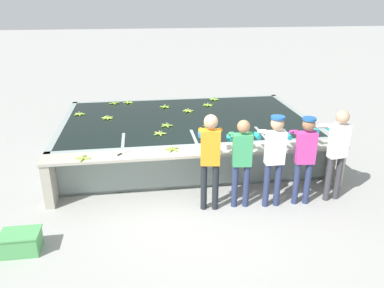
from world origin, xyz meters
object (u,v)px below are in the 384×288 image
banana_bunch_floating_6 (167,125)px  crate (21,242)px  banana_bunch_floating_5 (238,138)px  banana_bunch_floating_4 (114,103)px  knife_0 (123,153)px  banana_bunch_floating_7 (79,114)px  banana_bunch_floating_3 (208,105)px  banana_bunch_ledge_1 (83,158)px  banana_bunch_floating_9 (129,102)px  banana_bunch_floating_11 (160,133)px  worker_0 (210,153)px  banana_bunch_floating_8 (188,111)px  banana_bunch_ledge_0 (172,149)px  worker_2 (274,152)px  knife_1 (279,146)px  banana_bunch_floating_0 (209,127)px  worker_3 (305,152)px  banana_bunch_floating_10 (214,99)px  banana_bunch_floating_2 (107,118)px  banana_bunch_floating_1 (165,107)px  worker_4 (337,147)px

banana_bunch_floating_6 → crate: (-2.35, -2.81, -0.73)m
banana_bunch_floating_5 → banana_bunch_floating_6: size_ratio=1.02×
banana_bunch_floating_4 → knife_0: (0.31, -3.40, -0.01)m
banana_bunch_floating_7 → banana_bunch_floating_3: bearing=6.4°
banana_bunch_floating_3 → banana_bunch_ledge_1: banana_bunch_ledge_1 is taller
banana_bunch_floating_5 → banana_bunch_floating_9: bearing=126.1°
banana_bunch_floating_11 → banana_bunch_floating_3: bearing=55.4°
worker_0 → banana_bunch_floating_8: (0.03, 3.01, -0.15)m
banana_bunch_floating_8 → banana_bunch_ledge_1: banana_bunch_ledge_1 is taller
worker_0 → banana_bunch_floating_7: bearing=129.3°
banana_bunch_ledge_0 → banana_bunch_floating_6: bearing=89.5°
worker_2 → knife_1: 0.63m
banana_bunch_ledge_1 → knife_1: (3.53, 0.05, -0.01)m
banana_bunch_floating_0 → banana_bunch_floating_3: same height
worker_2 → banana_bunch_floating_3: size_ratio=5.90×
banana_bunch_floating_7 → banana_bunch_floating_9: same height
banana_bunch_floating_9 → crate: banana_bunch_floating_9 is taller
worker_3 → banana_bunch_floating_11: 2.85m
banana_bunch_floating_10 → worker_0: bearing=-102.3°
banana_bunch_floating_0 → banana_bunch_floating_9: size_ratio=1.00×
banana_bunch_floating_2 → crate: (-1.05, -3.54, -0.73)m
banana_bunch_floating_9 → knife_1: (2.81, -3.52, -0.01)m
worker_2 → knife_1: size_ratio=5.39×
knife_1 → banana_bunch_floating_10: bearing=98.6°
banana_bunch_floating_1 → knife_1: size_ratio=0.89×
banana_bunch_floating_1 → banana_bunch_floating_4: bearing=157.2°
banana_bunch_floating_10 → banana_bunch_floating_11: (-1.62, -2.50, 0.00)m
worker_0 → worker_3: bearing=-1.4°
banana_bunch_floating_10 → crate: bearing=-128.2°
worker_2 → banana_bunch_floating_1: size_ratio=6.03×
worker_0 → knife_0: size_ratio=6.30×
banana_bunch_floating_3 → banana_bunch_floating_6: bearing=-128.4°
banana_bunch_floating_3 → banana_bunch_floating_10: bearing=63.4°
banana_bunch_floating_6 → banana_bunch_floating_5: bearing=-35.6°
banana_bunch_floating_1 → banana_bunch_floating_5: (1.25, -2.41, -0.00)m
banana_bunch_ledge_1 → banana_bunch_floating_8: bearing=49.9°
banana_bunch_floating_1 → crate: (-2.43, -4.27, -0.73)m
banana_bunch_floating_1 → crate: banana_bunch_floating_1 is taller
worker_3 → crate: size_ratio=2.92×
worker_2 → worker_0: bearing=177.6°
banana_bunch_floating_6 → banana_bunch_floating_10: 2.47m
knife_0 → banana_bunch_floating_0: bearing=33.9°
worker_4 → banana_bunch_floating_8: size_ratio=6.03×
banana_bunch_ledge_0 → knife_1: size_ratio=0.89×
banana_bunch_floating_0 → banana_bunch_floating_7: (-2.86, 1.33, 0.00)m
worker_4 → banana_bunch_floating_11: worker_4 is taller
banana_bunch_floating_7 → banana_bunch_floating_6: bearing=-29.6°
knife_0 → banana_bunch_floating_11: bearing=52.0°
worker_2 → banana_bunch_ledge_1: 3.26m
banana_bunch_floating_6 → banana_bunch_floating_11: size_ratio=1.00×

